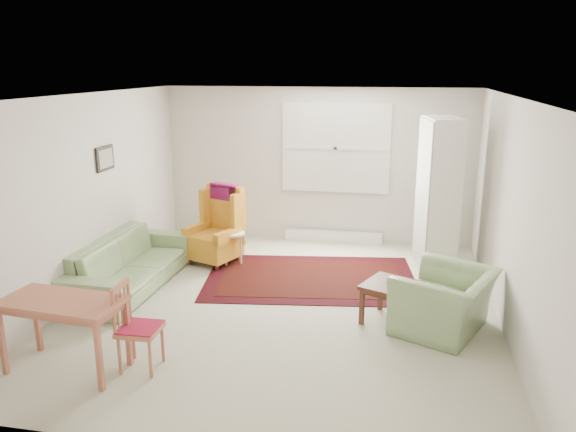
% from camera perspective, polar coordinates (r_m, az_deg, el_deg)
% --- Properties ---
extents(room, '(5.04, 5.54, 2.51)m').
position_cam_1_polar(room, '(6.69, 0.01, 1.51)').
color(room, '#B8B59D').
rests_on(room, ground).
extents(rug, '(3.06, 2.20, 0.03)m').
position_cam_1_polar(rug, '(7.73, 2.32, -6.26)').
color(rug, black).
rests_on(rug, ground).
extents(sofa, '(0.92, 2.26, 0.90)m').
position_cam_1_polar(sofa, '(7.62, -15.83, -3.69)').
color(sofa, '#7E9A66').
rests_on(sofa, ground).
extents(armchair, '(1.27, 1.33, 0.81)m').
position_cam_1_polar(armchair, '(6.38, 15.65, -7.79)').
color(armchair, '#7E9A66').
rests_on(armchair, ground).
extents(wingback_chair, '(0.87, 0.89, 1.15)m').
position_cam_1_polar(wingback_chair, '(8.23, -7.59, -0.95)').
color(wingback_chair, orange).
rests_on(wingback_chair, ground).
extents(coffee_table, '(0.75, 0.75, 0.47)m').
position_cam_1_polar(coffee_table, '(6.51, 10.39, -8.66)').
color(coffee_table, '#472115').
rests_on(coffee_table, ground).
extents(stool, '(0.38, 0.38, 0.49)m').
position_cam_1_polar(stool, '(8.26, -5.67, -3.24)').
color(stool, white).
rests_on(stool, ground).
extents(cabinet, '(0.59, 0.92, 2.14)m').
position_cam_1_polar(cabinet, '(8.17, 15.04, 2.15)').
color(cabinet, white).
rests_on(cabinet, ground).
extents(desk, '(1.18, 0.66, 0.72)m').
position_cam_1_polar(desk, '(5.81, -21.65, -11.16)').
color(desk, '#AE6346').
rests_on(desk, ground).
extents(desk_chair, '(0.38, 0.38, 0.86)m').
position_cam_1_polar(desk_chair, '(5.59, -14.82, -10.86)').
color(desk_chair, '#AE6346').
rests_on(desk_chair, ground).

